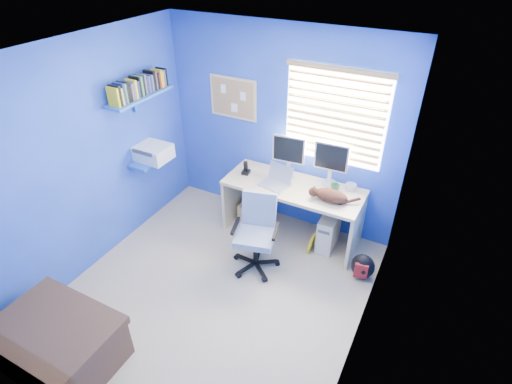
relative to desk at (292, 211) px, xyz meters
The scene contains 23 objects.
floor 1.35m from the desk, 105.13° to the right, with size 3.00×3.20×0.00m, color #BBAE91.
ceiling 2.50m from the desk, 105.13° to the right, with size 3.00×3.20×0.00m, color white.
wall_back 1.00m from the desk, 134.52° to the left, with size 3.00×0.01×2.50m, color #2047AD.
wall_front 3.01m from the desk, 96.78° to the right, with size 3.00×0.01×2.50m, color #2047AD.
wall_left 2.39m from the desk, 145.69° to the right, with size 0.01×3.20×2.50m, color #2047AD.
wall_right 1.92m from the desk, 47.24° to the right, with size 0.01×3.20×2.50m, color #2047AD.
desk is the anchor object (origin of this frame).
laptop 0.53m from the desk, 153.81° to the right, with size 0.33×0.26×0.22m, color silver.
monitor_left 0.69m from the desk, 129.35° to the left, with size 0.40×0.12×0.54m, color silver.
monitor_right 0.77m from the desk, 34.34° to the left, with size 0.40×0.12×0.54m, color silver.
phone 0.79m from the desk, behind, with size 0.09×0.11×0.17m, color black.
mug 0.64m from the desk, 11.96° to the left, with size 0.10×0.09×0.10m, color #2F783D.
cd_spindle 0.78m from the desk, 20.74° to the left, with size 0.13×0.13×0.07m, color silver.
cat 0.66m from the desk, 10.69° to the right, with size 0.38×0.20×0.14m, color black.
tower_pc 0.51m from the desk, ahead, with size 0.19×0.44×0.45m, color beige.
drawer_boxes 0.60m from the desk, behind, with size 0.35×0.28×0.27m, color tan.
yellow_book 0.46m from the desk, 27.34° to the right, with size 0.03×0.17×0.24m, color yellow.
backpack 1.08m from the desk, 17.72° to the right, with size 0.26×0.20×0.31m, color black.
bed_corner 2.83m from the desk, 113.15° to the right, with size 1.00×0.71×0.48m, color brown.
office_chair 0.70m from the desk, 101.98° to the right, with size 0.63×0.63×0.89m.
window_blinds 1.26m from the desk, 45.24° to the left, with size 1.15×0.05×1.10m.
corkboard 1.57m from the desk, 161.81° to the left, with size 0.64×0.02×0.52m.
wall_shelves 2.06m from the desk, 163.38° to the right, with size 0.42×0.90×1.05m.
Camera 1 is at (1.78, -2.50, 3.30)m, focal length 28.00 mm.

